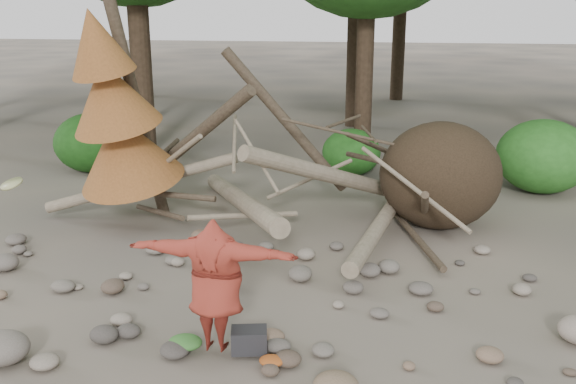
# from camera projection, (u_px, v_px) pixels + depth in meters

# --- Properties ---
(ground) EXTENTS (120.00, 120.00, 0.00)m
(ground) POSITION_uv_depth(u_px,v_px,m) (253.00, 328.00, 8.24)
(ground) COLOR #514C44
(ground) RESTS_ON ground
(deadfall_pile) EXTENTS (8.55, 5.24, 3.30)m
(deadfall_pile) POSITION_uv_depth(u_px,v_px,m) (408.00, 177.00, 11.69)
(deadfall_pile) COLOR #332619
(deadfall_pile) RESTS_ON ground
(dead_conifer) EXTENTS (2.06, 2.16, 4.35)m
(dead_conifer) POSITION_uv_depth(u_px,v_px,m) (117.00, 115.00, 11.28)
(dead_conifer) COLOR #4C3F30
(dead_conifer) RESTS_ON ground
(bush_left) EXTENTS (1.80, 1.80, 1.44)m
(bush_left) POSITION_uv_depth(u_px,v_px,m) (92.00, 143.00, 15.65)
(bush_left) COLOR #1A4D14
(bush_left) RESTS_ON ground
(bush_mid) EXTENTS (1.40, 1.40, 1.12)m
(bush_mid) POSITION_uv_depth(u_px,v_px,m) (351.00, 152.00, 15.35)
(bush_mid) COLOR #24621C
(bush_mid) RESTS_ON ground
(bush_right) EXTENTS (2.00, 2.00, 1.60)m
(bush_right) POSITION_uv_depth(u_px,v_px,m) (543.00, 156.00, 13.92)
(bush_right) COLOR #2E7424
(bush_right) RESTS_ON ground
(frisbee_thrower) EXTENTS (3.26, 0.95, 2.13)m
(frisbee_thrower) POSITION_uv_depth(u_px,v_px,m) (215.00, 285.00, 7.41)
(frisbee_thrower) COLOR maroon
(frisbee_thrower) RESTS_ON ground
(backpack) EXTENTS (0.47, 0.36, 0.28)m
(backpack) POSITION_uv_depth(u_px,v_px,m) (249.00, 345.00, 7.58)
(backpack) COLOR black
(backpack) RESTS_ON ground
(cloth_green) EXTENTS (0.41, 0.34, 0.15)m
(cloth_green) POSITION_uv_depth(u_px,v_px,m) (185.00, 346.00, 7.67)
(cloth_green) COLOR #366F2C
(cloth_green) RESTS_ON ground
(cloth_orange) EXTENTS (0.29, 0.24, 0.11)m
(cloth_orange) POSITION_uv_depth(u_px,v_px,m) (272.00, 365.00, 7.33)
(cloth_orange) COLOR #9F4A1B
(cloth_orange) RESTS_ON ground
(boulder_front_left) EXTENTS (0.63, 0.57, 0.38)m
(boulder_front_left) POSITION_uv_depth(u_px,v_px,m) (3.00, 348.00, 7.42)
(boulder_front_left) COLOR slate
(boulder_front_left) RESTS_ON ground
(boulder_mid_left) EXTENTS (0.44, 0.40, 0.27)m
(boulder_mid_left) POSITION_uv_depth(u_px,v_px,m) (5.00, 262.00, 9.98)
(boulder_mid_left) COLOR #685F57
(boulder_mid_left) RESTS_ON ground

